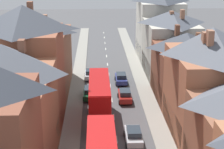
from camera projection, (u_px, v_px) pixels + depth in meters
The scene contains 11 objects.
pavement_left at pixel (76, 95), 54.28m from camera, with size 2.20×104.00×0.14m, color gray.
pavement_right at pixel (146, 94), 54.72m from camera, with size 2.20×104.00×0.14m, color gray.
centre_line_dashes at pixel (112, 100), 52.62m from camera, with size 0.14×97.80×0.01m.
terrace_row_left at pixel (3, 117), 31.93m from camera, with size 8.00×61.80×14.43m.
terrace_row_right at pixel (204, 83), 42.85m from camera, with size 8.00×76.93×13.34m.
double_decker_bus_lead at pixel (99, 100), 44.85m from camera, with size 2.74×10.80×5.30m.
car_near_blue at pixel (90, 74), 61.31m from camera, with size 1.90×3.84×1.58m.
car_near_silver at pixel (90, 92), 53.13m from camera, with size 1.90×4.55×1.58m.
car_parked_right_a at pixel (134, 135), 40.49m from camera, with size 1.90×4.33×1.57m.
car_mid_black at pixel (121, 78), 59.37m from camera, with size 1.90×4.57×1.58m.
car_mid_white at pixel (125, 95), 51.98m from camera, with size 1.90×4.33×1.62m.
Camera 1 is at (-2.17, -13.02, 19.34)m, focal length 60.00 mm.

